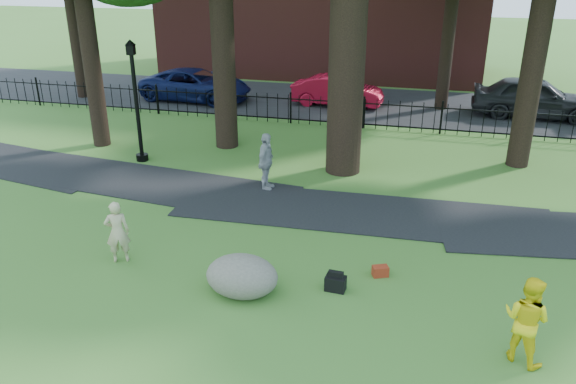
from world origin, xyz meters
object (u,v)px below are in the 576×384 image
(lamppost, at_px, (137,104))
(woman, at_px, (117,232))
(boulder, at_px, (242,274))
(man, at_px, (526,320))
(red_sedan, at_px, (337,91))

(lamppost, bearing_deg, woman, -75.61)
(boulder, bearing_deg, man, -8.33)
(woman, xyz_separation_m, man, (8.37, -1.31, 0.07))
(woman, bearing_deg, man, 143.50)
(boulder, bearing_deg, lamppost, 130.81)
(woman, height_order, red_sedan, woman)
(woman, bearing_deg, lamppost, -93.61)
(man, relative_size, lamppost, 0.40)
(man, bearing_deg, red_sedan, -37.94)
(man, distance_m, red_sedan, 17.79)
(woman, relative_size, red_sedan, 0.35)
(woman, bearing_deg, red_sedan, -126.01)
(lamppost, bearing_deg, man, -43.85)
(man, distance_m, boulder, 5.35)
(red_sedan, bearing_deg, woman, 174.85)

